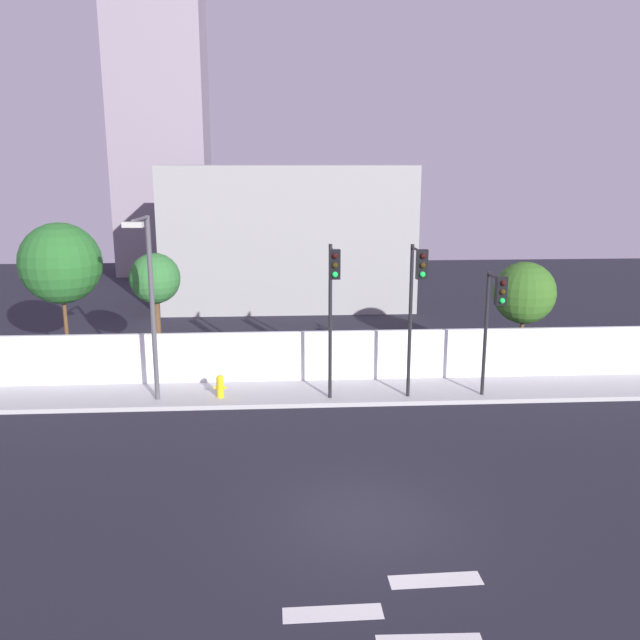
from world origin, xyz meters
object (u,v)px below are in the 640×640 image
Objects in this scene: traffic_light_left at (494,309)px; roadside_tree_midright at (524,293)px; roadside_tree_leftmost at (60,263)px; street_lamp_curbside at (150,294)px; fire_hydrant at (220,385)px; traffic_light_center at (332,292)px; roadside_tree_midleft at (155,280)px; traffic_light_right at (416,291)px.

traffic_light_left is 4.16m from roadside_tree_midright.
roadside_tree_leftmost reaches higher than traffic_light_left.
street_lamp_curbside is at bearing 177.03° from traffic_light_left.
fire_hydrant is 11.76m from roadside_tree_midright.
street_lamp_curbside reaches higher than traffic_light_center.
traffic_light_left is 11.03m from street_lamp_curbside.
roadside_tree_leftmost reaches higher than roadside_tree_midleft.
traffic_light_center reaches higher than roadside_tree_midright.
traffic_light_right reaches higher than fire_hydrant.
traffic_light_right reaches higher than roadside_tree_midleft.
roadside_tree_leftmost reaches higher than traffic_light_right.
traffic_light_right is 12.58m from roadside_tree_leftmost.
roadside_tree_midleft is at bearing 157.82° from traffic_light_right.
fire_hydrant is 0.17× the size of roadside_tree_midleft.
roadside_tree_midleft reaches higher than traffic_light_left.
street_lamp_curbside reaches higher than fire_hydrant.
traffic_light_center is 10.08m from roadside_tree_leftmost.
street_lamp_curbside is 2.93m from roadside_tree_midleft.
roadside_tree_midright is at bearing 56.90° from traffic_light_left.
roadside_tree_leftmost is 16.95m from roadside_tree_midright.
fire_hydrant is (-6.34, 0.94, -3.31)m from traffic_light_right.
fire_hydrant is at bearing -166.75° from roadside_tree_midright.
traffic_light_left is at bearing 2.07° from traffic_light_right.
traffic_light_left is 5.43× the size of fire_hydrant.
traffic_light_left is at bearing -17.06° from roadside_tree_midleft.
roadside_tree_midright is at bearing 13.25° from fire_hydrant.
traffic_light_center is at bearing -30.31° from roadside_tree_midleft.
traffic_light_center reaches higher than fire_hydrant.
roadside_tree_leftmost reaches higher than traffic_light_center.
street_lamp_curbside is at bearing -83.23° from roadside_tree_midleft.
fire_hydrant is at bearing 174.54° from traffic_light_left.
traffic_light_right is at bearing -8.48° from fire_hydrant.
street_lamp_curbside is 13.61m from roadside_tree_midright.
traffic_light_center is 5.82m from street_lamp_curbside.
roadside_tree_midright is (2.27, 3.48, -0.18)m from traffic_light_left.
traffic_light_right is 0.85× the size of street_lamp_curbside.
fire_hydrant is 4.77m from roadside_tree_midleft.
roadside_tree_midleft is at bearing 180.00° from roadside_tree_midright.
traffic_light_right is 6.08m from roadside_tree_midright.
traffic_light_center is 1.00× the size of traffic_light_right.
traffic_light_right is 8.46m from street_lamp_curbside.
roadside_tree_midleft is (3.28, 0.00, -0.63)m from roadside_tree_leftmost.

